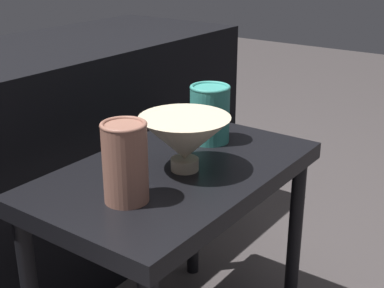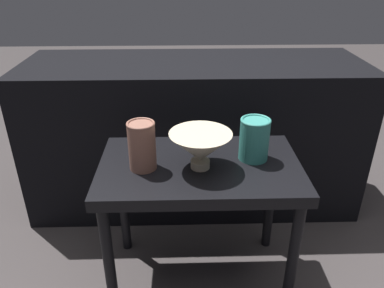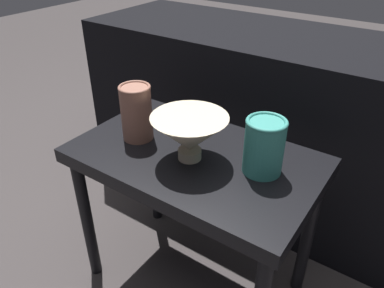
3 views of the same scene
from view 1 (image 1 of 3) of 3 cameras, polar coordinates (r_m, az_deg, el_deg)
The scene contains 5 objects.
table at distance 1.21m, azimuth -1.70°, elevation -5.34°, with size 0.66×0.40×0.50m.
couch_backdrop at distance 1.61m, azimuth -17.42°, elevation -2.83°, with size 1.50×0.50×0.69m.
bowl at distance 1.14m, azimuth -0.92°, elevation 0.50°, with size 0.20×0.20×0.12m.
vase_textured_left at distance 1.01m, azimuth -7.14°, elevation -1.85°, with size 0.09×0.09×0.16m.
vase_colorful_right at distance 1.31m, azimuth 1.91°, elevation 3.35°, with size 0.10×0.10×0.14m.
Camera 1 is at (-0.86, -0.66, 0.97)m, focal length 50.00 mm.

